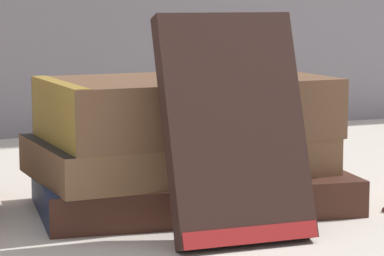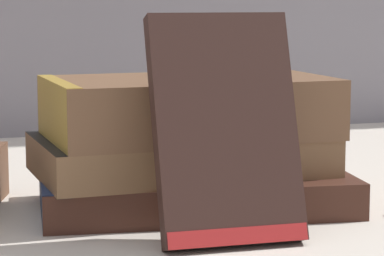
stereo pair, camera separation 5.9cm
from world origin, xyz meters
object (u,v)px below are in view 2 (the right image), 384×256
Objects in this scene: pocket_watch at (214,74)px; book_flat_top at (183,108)px; reading_glasses at (114,176)px; book_flat_middle at (174,155)px; book_flat_bottom at (188,191)px; book_leaning_front at (226,136)px.

book_flat_top is at bearing 172.32° from pocket_watch.
reading_glasses is (-0.03, 0.14, -0.08)m from book_flat_top.
book_flat_middle is at bearing 139.12° from book_flat_top.
book_flat_middle is at bearing 159.52° from book_flat_bottom.
book_flat_bottom is 0.03m from book_flat_middle.
book_flat_bottom is 0.12m from book_leaning_front.
reading_glasses is (-0.03, 0.14, -0.01)m from book_flat_bottom.
pocket_watch is at bearing -74.75° from reading_glasses.
pocket_watch is at bearing -3.64° from book_flat_bottom.
book_flat_middle is 0.15m from reading_glasses.
book_leaning_front reaches higher than reading_glasses.
book_flat_bottom is 0.10m from pocket_watch.
book_flat_bottom is 0.07m from book_flat_top.
pocket_watch reaches higher than book_flat_top.
book_flat_middle is 0.04m from book_flat_top.
reading_glasses is at bearing 96.17° from book_flat_middle.
pocket_watch is at bearing -18.63° from book_flat_middle.
book_leaning_front is at bearing -85.02° from book_flat_bottom.
book_flat_top is 0.10m from book_leaning_front.
book_leaning_front is 0.26m from reading_glasses.
book_leaning_front is at bearing -91.56° from book_flat_top.
book_leaning_front reaches higher than book_flat_top.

